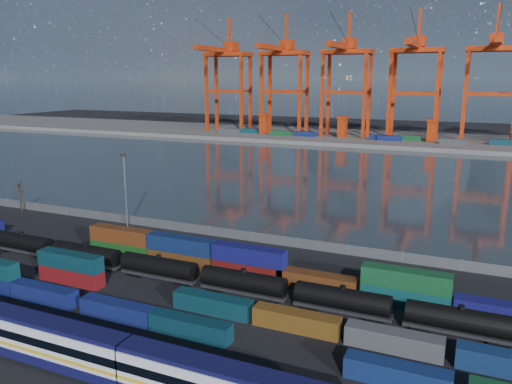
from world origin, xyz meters
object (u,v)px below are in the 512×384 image
at_px(tanker_string, 159,267).
at_px(passenger_train, 37,338).
at_px(bare_tree, 20,195).
at_px(gantry_cranes, 380,62).

bearing_deg(tanker_string, passenger_train, -88.21).
bearing_deg(bare_tree, gantry_cranes, 72.59).
relative_size(bare_tree, gantry_cranes, 0.04).
xyz_separation_m(bare_tree, gantry_cranes, (55.51, 177.04, 36.63)).
xyz_separation_m(tanker_string, gantry_cranes, (-1.54, 199.66, 38.61)).
bearing_deg(bare_tree, passenger_train, -40.16).
relative_size(passenger_train, gantry_cranes, 0.39).
bearing_deg(gantry_cranes, passenger_train, -89.40).
height_order(tanker_string, bare_tree, bare_tree).
height_order(passenger_train, gantry_cranes, gantry_cranes).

